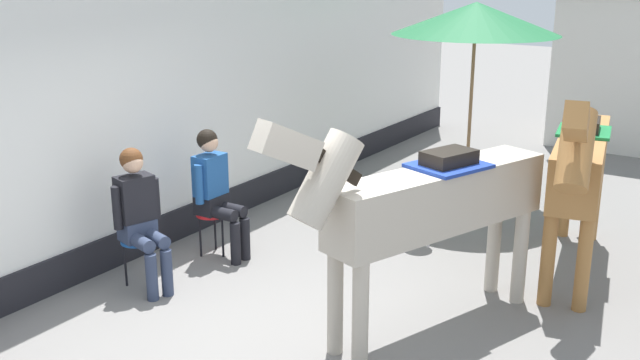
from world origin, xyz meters
The scene contains 8 objects.
ground_plane centered at (0.00, 3.00, 0.00)m, with size 40.00×40.00×0.00m, color slate.
pub_facade_wall centered at (-2.55, 1.50, 1.54)m, with size 0.34×14.00×3.40m.
seated_visitor_near centered at (-1.77, 0.14, 0.78)m, with size 0.61×0.48×1.39m.
seated_visitor_far centered at (-1.69, 1.15, 0.78)m, with size 0.61×0.49×1.39m.
saddled_horse_near centered at (0.89, 0.83, 1.16)m, with size 1.26×2.87×2.06m.
saddled_horse_far centered at (1.64, 2.75, 1.16)m, with size 0.84×2.97×2.06m.
cafe_parasol centered at (-0.17, 4.42, 2.36)m, with size 2.10×2.10×2.58m.
spare_stool_white centered at (0.00, 2.60, 0.40)m, with size 0.32×0.32×0.46m.
Camera 1 is at (3.29, -4.51, 3.09)m, focal length 41.49 mm.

